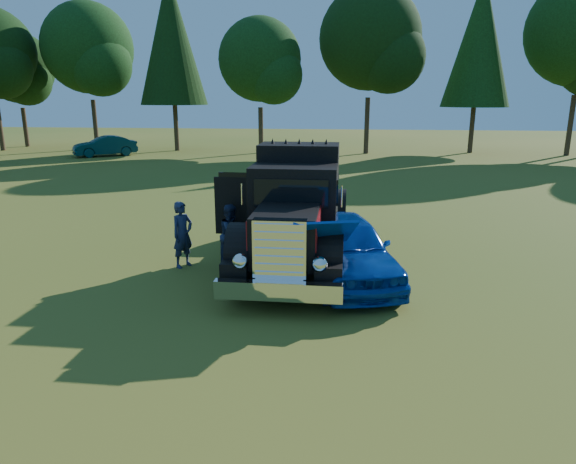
# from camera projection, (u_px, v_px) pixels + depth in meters

# --- Properties ---
(ground) EXTENTS (120.00, 120.00, 0.00)m
(ground) POSITION_uv_depth(u_px,v_px,m) (216.00, 303.00, 10.71)
(ground) COLOR #385118
(ground) RESTS_ON ground
(treeline) EXTENTS (72.10, 24.78, 13.84)m
(treeline) POSITION_uv_depth(u_px,v_px,m) (296.00, 45.00, 35.74)
(treeline) COLOR #2D2116
(treeline) RESTS_ON ground
(diamond_t_truck) EXTENTS (3.38, 7.16, 3.00)m
(diamond_t_truck) POSITION_uv_depth(u_px,v_px,m) (295.00, 216.00, 12.91)
(diamond_t_truck) COLOR black
(diamond_t_truck) RESTS_ON ground
(hotrod_coupe) EXTENTS (3.00, 4.85, 1.89)m
(hotrod_coupe) POSITION_uv_depth(u_px,v_px,m) (344.00, 247.00, 11.97)
(hotrod_coupe) COLOR #083BBD
(hotrod_coupe) RESTS_ON ground
(spectator_near) EXTENTS (0.66, 0.73, 1.68)m
(spectator_near) POSITION_uv_depth(u_px,v_px,m) (183.00, 235.00, 12.85)
(spectator_near) COLOR #1D2B44
(spectator_near) RESTS_ON ground
(spectator_far) EXTENTS (0.82, 0.93, 1.59)m
(spectator_far) POSITION_uv_depth(u_px,v_px,m) (232.00, 235.00, 12.97)
(spectator_far) COLOR #21274E
(spectator_far) RESTS_ON ground
(distant_teal_car) EXTENTS (4.42, 3.83, 1.44)m
(distant_teal_car) POSITION_uv_depth(u_px,v_px,m) (105.00, 146.00, 37.21)
(distant_teal_car) COLOR #0A3A3D
(distant_teal_car) RESTS_ON ground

